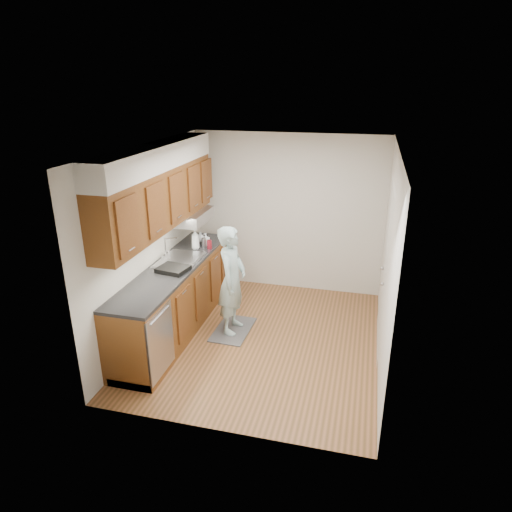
{
  "coord_description": "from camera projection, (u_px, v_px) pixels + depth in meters",
  "views": [
    {
      "loc": [
        1.22,
        -5.12,
        3.22
      ],
      "look_at": [
        -0.14,
        0.25,
        1.08
      ],
      "focal_mm": 32.0,
      "sensor_mm": 36.0,
      "label": 1
    }
  ],
  "objects": [
    {
      "name": "counter",
      "position": [
        176.0,
        296.0,
        6.16
      ],
      "size": [
        0.64,
        2.8,
        1.3
      ],
      "color": "brown",
      "rests_on": "floor"
    },
    {
      "name": "closet_door",
      "position": [
        385.0,
        270.0,
        5.63
      ],
      "size": [
        0.02,
        1.22,
        2.05
      ],
      "primitive_type": "cube",
      "color": "white",
      "rests_on": "wall_right"
    },
    {
      "name": "wall_left",
      "position": [
        151.0,
        241.0,
        5.96
      ],
      "size": [
        0.02,
        3.5,
        2.5
      ],
      "primitive_type": "cube",
      "color": "beige",
      "rests_on": "floor"
    },
    {
      "name": "wall_right",
      "position": [
        388.0,
        262.0,
        5.27
      ],
      "size": [
        0.02,
        3.5,
        2.5
      ],
      "primitive_type": "cube",
      "color": "beige",
      "rests_on": "floor"
    },
    {
      "name": "wall_back",
      "position": [
        288.0,
        214.0,
        7.2
      ],
      "size": [
        3.0,
        0.02,
        2.5
      ],
      "primitive_type": "cube",
      "color": "beige",
      "rests_on": "floor"
    },
    {
      "name": "floor",
      "position": [
        262.0,
        339.0,
        6.07
      ],
      "size": [
        3.5,
        3.5,
        0.0
      ],
      "primitive_type": "plane",
      "color": "brown",
      "rests_on": "ground"
    },
    {
      "name": "soap_bottle_a",
      "position": [
        195.0,
        239.0,
        6.55
      ],
      "size": [
        0.14,
        0.14,
        0.3
      ],
      "primitive_type": "imported",
      "rotation": [
        0.0,
        0.0,
        0.21
      ],
      "color": "white",
      "rests_on": "counter"
    },
    {
      "name": "dish_rack",
      "position": [
        173.0,
        269.0,
        5.82
      ],
      "size": [
        0.41,
        0.37,
        0.06
      ],
      "primitive_type": "cube",
      "rotation": [
        0.0,
        0.0,
        -0.17
      ],
      "color": "black",
      "rests_on": "counter"
    },
    {
      "name": "soda_can",
      "position": [
        209.0,
        244.0,
        6.58
      ],
      "size": [
        0.09,
        0.09,
        0.13
      ],
      "primitive_type": "cylinder",
      "rotation": [
        0.0,
        0.0,
        0.25
      ],
      "color": "#A31B2C",
      "rests_on": "counter"
    },
    {
      "name": "ceiling",
      "position": [
        263.0,
        148.0,
        5.17
      ],
      "size": [
        3.5,
        3.5,
        0.0
      ],
      "primitive_type": "plane",
      "rotation": [
        3.14,
        0.0,
        0.0
      ],
      "color": "white",
      "rests_on": "wall_left"
    },
    {
      "name": "steel_can",
      "position": [
        204.0,
        242.0,
        6.67
      ],
      "size": [
        0.07,
        0.07,
        0.13
      ],
      "primitive_type": "cylinder",
      "rotation": [
        0.0,
        0.0,
        -0.03
      ],
      "color": "#A5A5AA",
      "rests_on": "counter"
    },
    {
      "name": "upper_cabinets",
      "position": [
        160.0,
        189.0,
        5.71
      ],
      "size": [
        0.47,
        2.8,
        1.21
      ],
      "color": "brown",
      "rests_on": "wall_left"
    },
    {
      "name": "person",
      "position": [
        232.0,
        273.0,
        5.98
      ],
      "size": [
        0.41,
        0.61,
        1.68
      ],
      "primitive_type": "imported",
      "rotation": [
        0.0,
        0.0,
        1.54
      ],
      "color": "#9EBEC1",
      "rests_on": "floor_mat"
    },
    {
      "name": "floor_mat",
      "position": [
        233.0,
        329.0,
        6.29
      ],
      "size": [
        0.49,
        0.8,
        0.01
      ],
      "primitive_type": "cube",
      "rotation": [
        0.0,
        0.0,
        -0.04
      ],
      "color": "#5E5D60",
      "rests_on": "floor"
    },
    {
      "name": "soap_bottle_b",
      "position": [
        206.0,
        239.0,
        6.71
      ],
      "size": [
        0.12,
        0.12,
        0.19
      ],
      "primitive_type": "imported",
      "rotation": [
        0.0,
        0.0,
        -0.54
      ],
      "color": "white",
      "rests_on": "counter"
    },
    {
      "name": "soap_bottle_c",
      "position": [
        200.0,
        237.0,
        6.86
      ],
      "size": [
        0.17,
        0.17,
        0.16
      ],
      "primitive_type": "imported",
      "rotation": [
        0.0,
        0.0,
        0.69
      ],
      "color": "white",
      "rests_on": "counter"
    }
  ]
}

